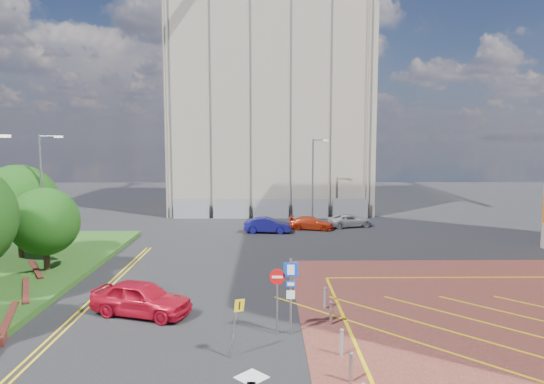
{
  "coord_description": "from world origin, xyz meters",
  "views": [
    {
      "loc": [
        -0.52,
        -18.22,
        8.07
      ],
      "look_at": [
        -0.24,
        3.08,
        5.69
      ],
      "focal_mm": 32.0,
      "sensor_mm": 36.0,
      "label": 1
    }
  ],
  "objects_px": {
    "tree_c": "(45,222)",
    "warning_sign": "(236,320)",
    "sign_cluster": "(286,289)",
    "car_blue_back": "(268,225)",
    "car_red_left": "(141,298)",
    "car_silver_back": "(350,221)",
    "lamp_back": "(314,177)",
    "car_red_back": "(311,223)",
    "lamp_left_far": "(43,193)",
    "tree_d": "(19,203)"
  },
  "relations": [
    {
      "from": "tree_c",
      "to": "warning_sign",
      "type": "height_order",
      "value": "tree_c"
    },
    {
      "from": "sign_cluster",
      "to": "car_blue_back",
      "type": "height_order",
      "value": "sign_cluster"
    },
    {
      "from": "car_red_left",
      "to": "car_silver_back",
      "type": "relative_size",
      "value": 1.13
    },
    {
      "from": "lamp_back",
      "to": "car_silver_back",
      "type": "xyz_separation_m",
      "value": [
        3.11,
        -2.65,
        -3.79
      ]
    },
    {
      "from": "tree_c",
      "to": "car_red_back",
      "type": "relative_size",
      "value": 1.25
    },
    {
      "from": "tree_c",
      "to": "lamp_left_far",
      "type": "height_order",
      "value": "lamp_left_far"
    },
    {
      "from": "lamp_left_far",
      "to": "car_red_left",
      "type": "height_order",
      "value": "lamp_left_far"
    },
    {
      "from": "lamp_left_far",
      "to": "car_blue_back",
      "type": "xyz_separation_m",
      "value": [
        14.06,
        10.63,
        -4.01
      ]
    },
    {
      "from": "lamp_back",
      "to": "car_blue_back",
      "type": "xyz_separation_m",
      "value": [
        -4.44,
        -5.37,
        -3.71
      ]
    },
    {
      "from": "sign_cluster",
      "to": "car_silver_back",
      "type": "relative_size",
      "value": 0.78
    },
    {
      "from": "warning_sign",
      "to": "car_blue_back",
      "type": "distance_m",
      "value": 23.78
    },
    {
      "from": "car_red_back",
      "to": "lamp_left_far",
      "type": "bearing_deg",
      "value": 137.2
    },
    {
      "from": "sign_cluster",
      "to": "warning_sign",
      "type": "bearing_deg",
      "value": -132.52
    },
    {
      "from": "sign_cluster",
      "to": "car_red_left",
      "type": "bearing_deg",
      "value": 160.34
    },
    {
      "from": "sign_cluster",
      "to": "car_silver_back",
      "type": "distance_m",
      "value": 25.36
    },
    {
      "from": "lamp_back",
      "to": "car_blue_back",
      "type": "distance_m",
      "value": 7.9
    },
    {
      "from": "warning_sign",
      "to": "car_red_left",
      "type": "distance_m",
      "value": 6.41
    },
    {
      "from": "lamp_left_far",
      "to": "car_red_back",
      "type": "bearing_deg",
      "value": 33.91
    },
    {
      "from": "tree_d",
      "to": "lamp_back",
      "type": "bearing_deg",
      "value": 36.09
    },
    {
      "from": "car_red_left",
      "to": "car_blue_back",
      "type": "bearing_deg",
      "value": 1.32
    },
    {
      "from": "warning_sign",
      "to": "car_silver_back",
      "type": "distance_m",
      "value": 27.9
    },
    {
      "from": "sign_cluster",
      "to": "car_red_back",
      "type": "relative_size",
      "value": 0.81
    },
    {
      "from": "sign_cluster",
      "to": "tree_d",
      "type": "bearing_deg",
      "value": 144.42
    },
    {
      "from": "tree_d",
      "to": "lamp_left_far",
      "type": "bearing_deg",
      "value": -25.68
    },
    {
      "from": "car_red_left",
      "to": "tree_c",
      "type": "bearing_deg",
      "value": 65.63
    },
    {
      "from": "car_silver_back",
      "to": "tree_c",
      "type": "bearing_deg",
      "value": 110.13
    },
    {
      "from": "lamp_back",
      "to": "car_red_back",
      "type": "height_order",
      "value": "lamp_back"
    },
    {
      "from": "car_blue_back",
      "to": "car_red_left",
      "type": "bearing_deg",
      "value": 167.88
    },
    {
      "from": "lamp_back",
      "to": "warning_sign",
      "type": "xyz_separation_m",
      "value": [
        -5.7,
        -29.1,
        -2.93
      ]
    },
    {
      "from": "lamp_left_far",
      "to": "warning_sign",
      "type": "distance_m",
      "value": 18.6
    },
    {
      "from": "tree_d",
      "to": "sign_cluster",
      "type": "xyz_separation_m",
      "value": [
        16.8,
        -12.02,
        -1.92
      ]
    },
    {
      "from": "tree_d",
      "to": "lamp_back",
      "type": "xyz_separation_m",
      "value": [
        20.58,
        15.0,
        0.49
      ]
    },
    {
      "from": "car_red_back",
      "to": "car_silver_back",
      "type": "relative_size",
      "value": 0.95
    },
    {
      "from": "tree_c",
      "to": "lamp_back",
      "type": "xyz_separation_m",
      "value": [
        17.58,
        18.0,
        1.17
      ]
    },
    {
      "from": "car_red_left",
      "to": "car_red_back",
      "type": "distance_m",
      "value": 22.92
    },
    {
      "from": "car_red_left",
      "to": "car_silver_back",
      "type": "distance_m",
      "value": 25.8
    },
    {
      "from": "warning_sign",
      "to": "lamp_left_far",
      "type": "bearing_deg",
      "value": 134.33
    },
    {
      "from": "car_red_left",
      "to": "car_silver_back",
      "type": "height_order",
      "value": "car_red_left"
    },
    {
      "from": "tree_c",
      "to": "lamp_back",
      "type": "relative_size",
      "value": 0.61
    },
    {
      "from": "lamp_left_far",
      "to": "car_blue_back",
      "type": "relative_size",
      "value": 2.02
    },
    {
      "from": "tree_d",
      "to": "car_silver_back",
      "type": "bearing_deg",
      "value": 27.53
    },
    {
      "from": "warning_sign",
      "to": "car_blue_back",
      "type": "xyz_separation_m",
      "value": [
        1.26,
        23.73,
        -0.78
      ]
    },
    {
      "from": "car_red_left",
      "to": "car_red_back",
      "type": "relative_size",
      "value": 1.18
    },
    {
      "from": "tree_c",
      "to": "car_silver_back",
      "type": "height_order",
      "value": "tree_c"
    },
    {
      "from": "lamp_left_far",
      "to": "sign_cluster",
      "type": "height_order",
      "value": "lamp_left_far"
    },
    {
      "from": "car_red_back",
      "to": "lamp_back",
      "type": "bearing_deg",
      "value": 5.23
    },
    {
      "from": "sign_cluster",
      "to": "car_red_left",
      "type": "height_order",
      "value": "sign_cluster"
    },
    {
      "from": "lamp_left_far",
      "to": "lamp_back",
      "type": "height_order",
      "value": "lamp_left_far"
    },
    {
      "from": "tree_d",
      "to": "car_silver_back",
      "type": "distance_m",
      "value": 26.92
    },
    {
      "from": "warning_sign",
      "to": "tree_d",
      "type": "bearing_deg",
      "value": 136.53
    }
  ]
}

